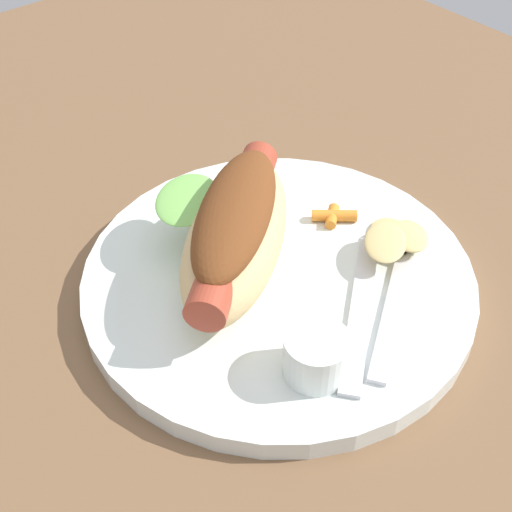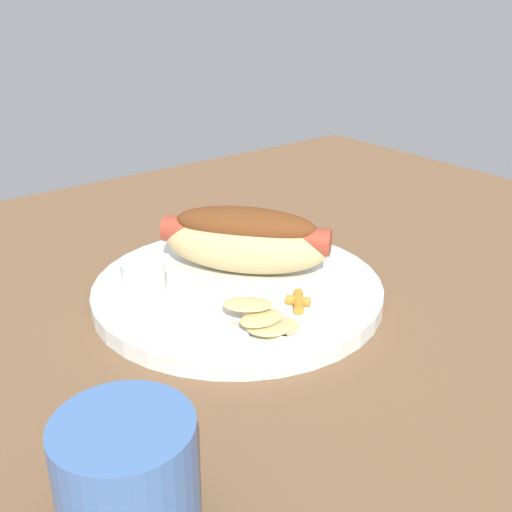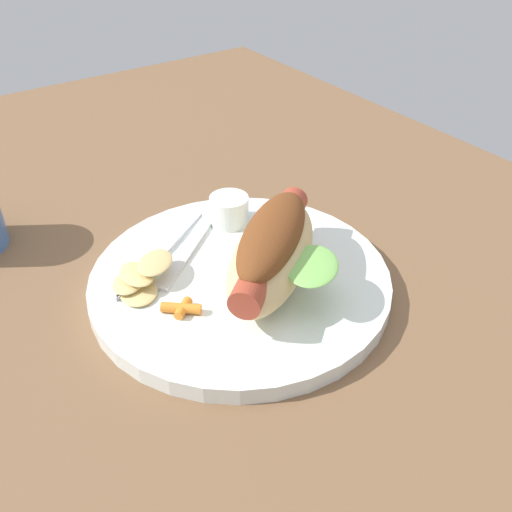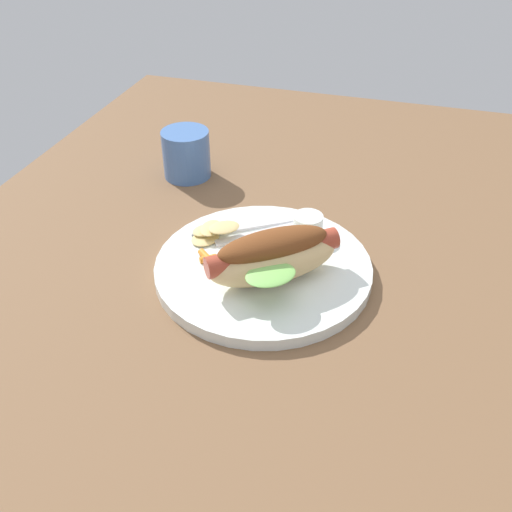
# 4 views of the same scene
# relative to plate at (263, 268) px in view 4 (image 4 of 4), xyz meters

# --- Properties ---
(ground_plane) EXTENTS (1.20, 0.90, 0.02)m
(ground_plane) POSITION_rel_plate_xyz_m (-0.04, -0.02, -0.02)
(ground_plane) COLOR brown
(plate) EXTENTS (0.28, 0.28, 0.02)m
(plate) POSITION_rel_plate_xyz_m (0.00, 0.00, 0.00)
(plate) COLOR white
(plate) RESTS_ON ground_plane
(hot_dog) EXTENTS (0.16, 0.17, 0.07)m
(hot_dog) POSITION_rel_plate_xyz_m (0.02, 0.02, 0.04)
(hot_dog) COLOR #DBB77A
(hot_dog) RESTS_ON plate
(sauce_ramekin) EXTENTS (0.04, 0.04, 0.03)m
(sauce_ramekin) POSITION_rel_plate_xyz_m (-0.08, 0.04, 0.02)
(sauce_ramekin) COLOR white
(sauce_ramekin) RESTS_ON plate
(fork) EXTENTS (0.09, 0.13, 0.00)m
(fork) POSITION_rel_plate_xyz_m (-0.07, -0.04, 0.01)
(fork) COLOR silver
(fork) RESTS_ON plate
(knife) EXTENTS (0.10, 0.12, 0.00)m
(knife) POSITION_rel_plate_xyz_m (-0.06, -0.02, 0.01)
(knife) COLOR silver
(knife) RESTS_ON plate
(chips_pile) EXTENTS (0.06, 0.08, 0.02)m
(chips_pile) POSITION_rel_plate_xyz_m (-0.04, -0.08, 0.02)
(chips_pile) COLOR #DAC079
(chips_pile) RESTS_ON plate
(carrot_garnish) EXTENTS (0.03, 0.03, 0.01)m
(carrot_garnish) POSITION_rel_plate_xyz_m (0.02, -0.07, 0.01)
(carrot_garnish) COLOR orange
(carrot_garnish) RESTS_ON plate
(drinking_cup) EXTENTS (0.08, 0.08, 0.08)m
(drinking_cup) POSITION_rel_plate_xyz_m (-0.21, -0.19, 0.03)
(drinking_cup) COLOR #4770B2
(drinking_cup) RESTS_ON ground_plane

